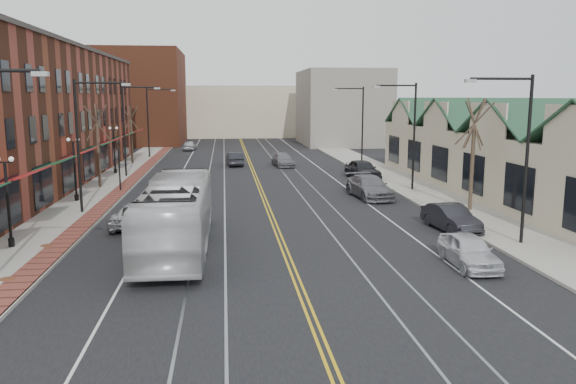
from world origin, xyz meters
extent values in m
plane|color=black|center=(0.00, 0.00, 0.00)|extent=(160.00, 160.00, 0.00)
cube|color=gray|center=(-12.00, 20.00, 0.07)|extent=(4.00, 120.00, 0.15)
cube|color=gray|center=(12.00, 20.00, 0.07)|extent=(4.00, 120.00, 0.15)
cube|color=brown|center=(-19.00, 27.00, 5.50)|extent=(10.00, 50.00, 11.00)
cube|color=#BFB693|center=(18.00, 20.00, 2.30)|extent=(8.00, 36.00, 4.60)
cube|color=brown|center=(-16.00, 70.00, 7.00)|extent=(14.00, 18.00, 14.00)
cube|color=#BFB693|center=(0.00, 85.00, 4.50)|extent=(22.00, 14.00, 9.00)
cube|color=slate|center=(15.00, 65.00, 5.50)|extent=(12.00, 16.00, 11.00)
cube|color=#999999|center=(-8.50, 0.00, 7.85)|extent=(0.50, 0.25, 0.15)
cylinder|color=black|center=(-11.50, 16.00, 4.15)|extent=(0.16, 0.16, 8.00)
cylinder|color=black|center=(-10.00, 16.00, 7.95)|extent=(3.00, 0.12, 0.12)
cube|color=#999999|center=(-8.50, 16.00, 7.85)|extent=(0.50, 0.25, 0.15)
cylinder|color=black|center=(-11.50, 32.00, 4.15)|extent=(0.16, 0.16, 8.00)
cylinder|color=black|center=(-10.00, 32.00, 7.95)|extent=(3.00, 0.12, 0.12)
cube|color=#999999|center=(-8.50, 32.00, 7.85)|extent=(0.50, 0.25, 0.15)
cylinder|color=black|center=(-11.50, 48.00, 4.15)|extent=(0.16, 0.16, 8.00)
cylinder|color=black|center=(-10.00, 48.00, 7.95)|extent=(3.00, 0.12, 0.12)
cube|color=#999999|center=(-8.50, 48.00, 7.85)|extent=(0.50, 0.25, 0.15)
cylinder|color=black|center=(11.50, 6.00, 4.15)|extent=(0.16, 0.16, 8.00)
cylinder|color=black|center=(10.00, 6.00, 7.95)|extent=(3.00, 0.12, 0.12)
cube|color=#999999|center=(8.50, 6.00, 7.85)|extent=(0.50, 0.25, 0.15)
cylinder|color=black|center=(11.50, 22.00, 4.15)|extent=(0.16, 0.16, 8.00)
cylinder|color=black|center=(10.00, 22.00, 7.95)|extent=(3.00, 0.12, 0.12)
cube|color=#999999|center=(8.50, 22.00, 7.85)|extent=(0.50, 0.25, 0.15)
cylinder|color=black|center=(11.50, 38.00, 4.15)|extent=(0.16, 0.16, 8.00)
cylinder|color=black|center=(10.00, 38.00, 7.95)|extent=(3.00, 0.12, 0.12)
cube|color=#999999|center=(8.50, 38.00, 7.85)|extent=(0.50, 0.25, 0.15)
cylinder|color=black|center=(-12.80, 8.00, 0.35)|extent=(0.28, 0.28, 0.40)
cylinder|color=black|center=(-12.80, 8.00, 2.15)|extent=(0.14, 0.14, 4.00)
cube|color=black|center=(-12.80, 8.00, 4.15)|extent=(0.60, 0.06, 0.06)
sphere|color=white|center=(-12.50, 8.00, 4.30)|extent=(0.24, 0.24, 0.24)
cylinder|color=black|center=(-12.80, 20.00, 0.35)|extent=(0.28, 0.28, 0.40)
cylinder|color=black|center=(-12.80, 20.00, 2.15)|extent=(0.14, 0.14, 4.00)
cube|color=black|center=(-12.80, 20.00, 4.15)|extent=(0.60, 0.06, 0.06)
sphere|color=white|center=(-13.10, 20.00, 4.30)|extent=(0.24, 0.24, 0.24)
sphere|color=white|center=(-12.50, 20.00, 4.30)|extent=(0.24, 0.24, 0.24)
cylinder|color=black|center=(-12.80, 34.00, 0.35)|extent=(0.28, 0.28, 0.40)
cylinder|color=black|center=(-12.80, 34.00, 2.15)|extent=(0.14, 0.14, 4.00)
cube|color=black|center=(-12.80, 34.00, 4.15)|extent=(0.60, 0.06, 0.06)
sphere|color=white|center=(-13.10, 34.00, 4.30)|extent=(0.24, 0.24, 0.24)
sphere|color=white|center=(-12.50, 34.00, 4.30)|extent=(0.24, 0.24, 0.24)
cylinder|color=#382B21|center=(-12.50, 26.00, 2.60)|extent=(0.24, 0.24, 4.90)
cylinder|color=#382B21|center=(-12.50, 26.00, 5.15)|extent=(0.58, 1.37, 2.90)
cylinder|color=#382B21|center=(-12.50, 26.00, 5.15)|extent=(1.60, 0.66, 2.78)
cylinder|color=#382B21|center=(-12.50, 26.00, 5.15)|extent=(0.53, 1.23, 2.96)
cylinder|color=#382B21|center=(-12.50, 26.00, 5.15)|extent=(1.69, 1.03, 2.64)
cylinder|color=#382B21|center=(-12.50, 26.00, 5.15)|extent=(1.78, 1.29, 2.48)
cylinder|color=#382B21|center=(-12.50, 42.00, 2.42)|extent=(0.24, 0.24, 4.55)
cylinder|color=#382B21|center=(-12.50, 42.00, 4.80)|extent=(0.55, 1.28, 2.69)
cylinder|color=#382B21|center=(-12.50, 42.00, 4.80)|extent=(1.49, 0.62, 2.58)
cylinder|color=#382B21|center=(-12.50, 42.00, 4.80)|extent=(0.50, 1.15, 2.75)
cylinder|color=#382B21|center=(-12.50, 42.00, 4.80)|extent=(1.57, 0.97, 2.45)
cylinder|color=#382B21|center=(-12.50, 42.00, 4.80)|extent=(1.66, 1.20, 2.30)
cylinder|color=#382B21|center=(12.50, 14.00, 2.78)|extent=(0.24, 0.24, 5.25)
cylinder|color=#382B21|center=(12.50, 14.00, 5.50)|extent=(0.61, 1.46, 3.10)
cylinder|color=#382B21|center=(12.50, 14.00, 5.50)|extent=(1.70, 0.70, 2.97)
cylinder|color=#382B21|center=(12.50, 14.00, 5.50)|extent=(0.56, 1.31, 3.17)
cylinder|color=#382B21|center=(12.50, 14.00, 5.50)|extent=(1.80, 1.10, 2.82)
cylinder|color=#382B21|center=(12.50, 14.00, 5.50)|extent=(1.90, 1.37, 2.65)
cylinder|color=#592D19|center=(-11.20, 3.00, 0.16)|extent=(0.60, 0.60, 0.02)
cylinder|color=#592D19|center=(-11.20, 8.00, 0.16)|extent=(0.60, 0.60, 0.02)
cylinder|color=black|center=(-10.60, 24.00, 1.75)|extent=(0.12, 0.12, 3.20)
imported|color=black|center=(-10.60, 24.00, 3.50)|extent=(0.18, 0.15, 0.90)
imported|color=silver|center=(-5.00, 7.13, 1.67)|extent=(2.93, 12.04, 3.35)
imported|color=#AAAEB2|center=(-7.50, 12.27, 0.70)|extent=(2.81, 5.27, 1.41)
imported|color=silver|center=(7.50, 3.03, 0.69)|extent=(1.76, 4.12, 1.39)
imported|color=black|center=(9.30, 9.30, 0.71)|extent=(1.96, 4.45, 1.42)
imported|color=slate|center=(7.50, 19.54, 0.79)|extent=(2.77, 5.66, 1.58)
imported|color=black|center=(9.30, 28.76, 0.84)|extent=(2.62, 5.17, 1.69)
imported|color=black|center=(-1.69, 39.65, 0.70)|extent=(1.88, 4.38, 1.41)
imported|color=slate|center=(3.29, 38.49, 0.66)|extent=(2.28, 4.70, 1.32)
imported|color=#B0B3B8|center=(-7.36, 57.21, 0.66)|extent=(1.76, 3.94, 1.32)
camera|label=1|loc=(-2.72, -18.97, 7.14)|focal=35.00mm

